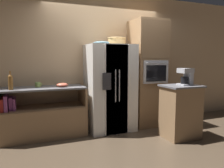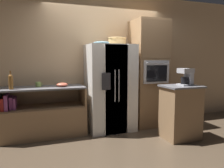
% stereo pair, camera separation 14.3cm
% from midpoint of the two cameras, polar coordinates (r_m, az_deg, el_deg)
% --- Properties ---
extents(ground_plane, '(20.00, 20.00, 0.00)m').
position_cam_midpoint_polar(ground_plane, '(4.51, 0.87, -11.87)').
color(ground_plane, '#4C3D2D').
extents(wall_back, '(12.00, 0.06, 2.80)m').
position_cam_midpoint_polar(wall_back, '(4.71, -1.05, 6.24)').
color(wall_back, tan).
rests_on(wall_back, ground_plane).
extents(counter_left, '(1.50, 0.62, 0.92)m').
position_cam_midpoint_polar(counter_left, '(4.27, -16.63, -8.57)').
color(counter_left, '#93704C').
rests_on(counter_left, ground_plane).
extents(refrigerator, '(0.91, 0.76, 1.71)m').
position_cam_midpoint_polar(refrigerator, '(4.37, 0.46, -0.99)').
color(refrigerator, white).
rests_on(refrigerator, ground_plane).
extents(wall_oven, '(0.69, 0.70, 2.23)m').
position_cam_midpoint_polar(wall_oven, '(4.75, 10.27, 2.75)').
color(wall_oven, '#93704C').
rests_on(wall_oven, ground_plane).
extents(island_counter, '(0.66, 0.53, 0.96)m').
position_cam_midpoint_polar(island_counter, '(4.15, 18.41, -6.94)').
color(island_counter, '#93704C').
rests_on(island_counter, ground_plane).
extents(wicker_basket, '(0.38, 0.38, 0.15)m').
position_cam_midpoint_polar(wicker_basket, '(4.49, 2.28, 11.16)').
color(wicker_basket, tan).
rests_on(wicker_basket, refrigerator).
extents(fruit_bowl, '(0.32, 0.32, 0.06)m').
position_cam_midpoint_polar(fruit_bowl, '(4.24, -1.77, 10.73)').
color(fruit_bowl, '#668C99').
rests_on(fruit_bowl, refrigerator).
extents(bottle_tall, '(0.07, 0.07, 0.31)m').
position_cam_midpoint_polar(bottle_tall, '(4.02, -24.01, 0.64)').
color(bottle_tall, brown).
rests_on(bottle_tall, counter_left).
extents(mug, '(0.12, 0.09, 0.09)m').
position_cam_midpoint_polar(mug, '(4.23, -17.80, -0.09)').
color(mug, '#B2D166').
rests_on(mug, counter_left).
extents(mixing_bowl, '(0.21, 0.21, 0.07)m').
position_cam_midpoint_polar(mixing_bowl, '(4.14, -11.95, -0.15)').
color(mixing_bowl, '#DB664C').
rests_on(mixing_bowl, counter_left).
extents(coffee_maker, '(0.22, 0.21, 0.30)m').
position_cam_midpoint_polar(coffee_maker, '(4.12, 19.83, 1.94)').
color(coffee_maker, '#B2B2B7').
rests_on(coffee_maker, island_counter).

